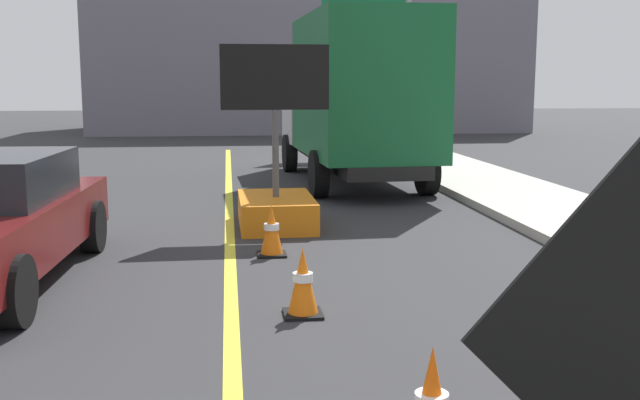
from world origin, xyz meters
name	(u,v)px	position (x,y,z in m)	size (l,w,h in m)	color
lane_center_stripe	(232,336)	(0.00, 6.00, 0.00)	(0.14, 36.00, 0.01)	yellow
arrow_board_trailer	(276,195)	(0.70, 10.92, 0.48)	(1.60, 1.81, 2.70)	orange
box_truck	(355,96)	(2.66, 15.47, 1.86)	(2.64, 6.75, 3.48)	black
highway_guide_sign	(383,40)	(4.75, 22.56, 3.42)	(2.78, 0.36, 5.00)	gray
far_building_block	(306,57)	(3.65, 34.52, 3.31)	(18.70, 8.06, 6.62)	slate
traffic_cone_mid_lane	(303,282)	(0.66, 6.51, 0.32)	(0.36, 0.36, 0.65)	black
traffic_cone_far_lane	(272,231)	(0.52, 8.98, 0.32)	(0.36, 0.36, 0.64)	black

